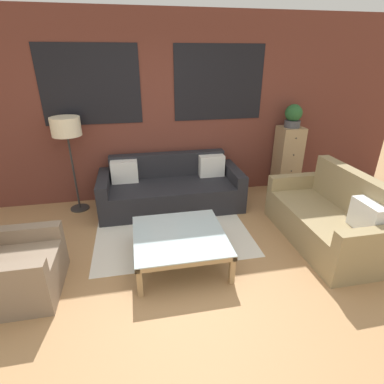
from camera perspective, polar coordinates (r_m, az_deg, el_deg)
The scene contains 10 objects.
ground_plane at distance 3.20m, azimuth -0.93°, elevation -18.53°, with size 16.00×16.00×0.00m, color #AD7F51.
wall_back_brick at distance 4.82m, azimuth -6.45°, elevation 15.12°, with size 8.40×0.09×2.80m.
rug at distance 4.12m, azimuth -3.73°, elevation -7.56°, with size 2.03×1.54×0.00m.
couch_dark at distance 4.69m, azimuth -4.02°, elevation 0.47°, with size 2.15×0.88×0.78m.
settee_vintage at distance 4.14m, azimuth 24.50°, elevation -4.83°, with size 0.80×1.66×0.92m.
armchair_corner at distance 3.51m, azimuth -31.17°, elevation -12.54°, with size 0.80×0.81×0.84m.
coffee_table at distance 3.41m, azimuth -2.40°, elevation -8.72°, with size 1.02×1.02×0.36m.
floor_lamp at distance 4.61m, azimuth -22.80°, elevation 10.73°, with size 0.41×0.41×1.42m.
drawer_cabinet at distance 5.41m, azimuth 17.68°, elevation 5.88°, with size 0.39×0.38×1.12m.
potted_plant at distance 5.23m, azimuth 18.73°, elevation 13.59°, with size 0.27×0.27×0.36m.
Camera 1 is at (-0.41, -2.30, 2.19)m, focal length 28.00 mm.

